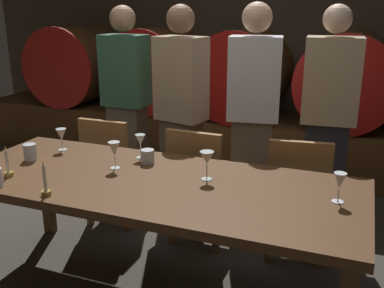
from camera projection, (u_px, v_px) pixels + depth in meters
name	position (u px, v px, depth m)	size (l,w,h in m)	color
ground_plane	(146.00, 280.00, 2.89)	(9.16, 9.16, 0.00)	#3F3A33
back_wall	(258.00, 40.00, 5.11)	(7.05, 0.24, 2.59)	#473A2D
barrel_shelf	(243.00, 139.00, 4.93)	(6.34, 0.90, 0.54)	brown
wine_barrel_far_left	(80.00, 64.00, 5.42)	(0.92, 0.94, 0.92)	brown
wine_barrel_left	(158.00, 68.00, 5.06)	(0.92, 0.94, 0.92)	brown
wine_barrel_center	(244.00, 73.00, 4.71)	(0.92, 0.94, 0.92)	brown
wine_barrel_right	(347.00, 79.00, 4.36)	(0.92, 0.94, 0.92)	brown
dining_table	(153.00, 191.00, 2.56)	(2.35, 0.93, 0.75)	#4C2D16
chair_left	(112.00, 166.00, 3.51)	(0.40, 0.40, 0.88)	olive
chair_center	(199.00, 181.00, 3.22)	(0.41, 0.41, 0.88)	olive
chair_right	(298.00, 193.00, 3.01)	(0.45, 0.45, 0.88)	olive
guest_far_left	(126.00, 103.00, 3.91)	(0.39, 0.25, 1.69)	brown
guest_center_left	(181.00, 112.00, 3.57)	(0.42, 0.32, 1.70)	brown
guest_center_right	(253.00, 116.00, 3.40)	(0.41, 0.30, 1.72)	brown
guest_far_right	(328.00, 124.00, 3.24)	(0.40, 0.27, 1.70)	black
candle_left	(8.00, 168.00, 2.58)	(0.05, 0.05, 0.18)	olive
candle_right	(46.00, 186.00, 2.32)	(0.05, 0.05, 0.19)	olive
wine_glass_far_left	(61.00, 135.00, 3.03)	(0.07, 0.07, 0.15)	white
wine_glass_left	(114.00, 150.00, 2.68)	(0.07, 0.07, 0.17)	white
wine_glass_center	(140.00, 141.00, 2.87)	(0.07, 0.07, 0.16)	silver
wine_glass_right	(207.00, 159.00, 2.51)	(0.08, 0.08, 0.17)	silver
wine_glass_far_right	(340.00, 182.00, 2.23)	(0.06, 0.06, 0.16)	white
cup_center_left	(30.00, 152.00, 2.85)	(0.08, 0.08, 0.11)	silver
cup_far_right	(148.00, 156.00, 2.80)	(0.08, 0.08, 0.09)	silver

